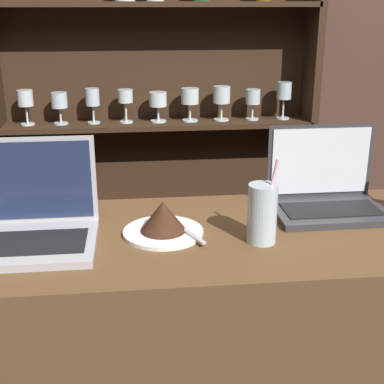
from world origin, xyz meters
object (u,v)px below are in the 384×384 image
Objects in this scene: laptop_far at (326,192)px; water_glass at (262,213)px; laptop_near at (35,221)px; cake_plate at (163,221)px.

laptop_far is 1.47× the size of water_glass.
laptop_near is 1.45× the size of cake_plate.
cake_plate is 0.98× the size of water_glass.
cake_plate is at bearing 163.41° from water_glass.
cake_plate is 0.24m from water_glass.
laptop_far is at bearing 14.49° from cake_plate.
water_glass is at bearing -16.59° from cake_plate.
laptop_near is 1.41× the size of water_glass.
water_glass is (0.54, -0.06, 0.02)m from laptop_near.
laptop_near is 0.54m from water_glass.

